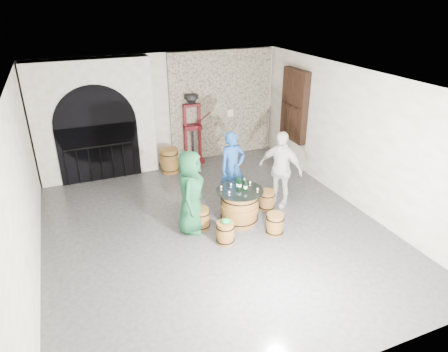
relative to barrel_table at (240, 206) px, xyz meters
name	(u,v)px	position (x,y,z in m)	size (l,w,h in m)	color
ground	(213,228)	(-0.64, -0.03, -0.39)	(8.00, 8.00, 0.00)	#303032
wall_back	(162,111)	(-0.64, 3.97, 1.21)	(8.00, 8.00, 0.00)	white
wall_front	(334,281)	(-0.64, -4.03, 1.21)	(8.00, 8.00, 0.00)	white
wall_left	(22,191)	(-4.14, -0.03, 1.21)	(8.00, 8.00, 0.00)	white
wall_right	(353,138)	(2.86, -0.03, 1.21)	(8.00, 8.00, 0.00)	white
ceiling	(212,81)	(-0.64, -0.03, 2.81)	(8.00, 8.00, 0.00)	beige
stone_facing_panel	(221,105)	(1.16, 3.91, 1.21)	(3.20, 0.12, 3.18)	#AEA18B
arched_opening	(95,121)	(-2.54, 3.71, 1.19)	(3.10, 0.60, 3.19)	white
shuttered_window	(294,105)	(2.74, 2.37, 1.41)	(0.23, 1.10, 2.00)	black
barrel_table	(240,206)	(0.00, 0.00, 0.00)	(1.03, 1.03, 0.79)	brown
barrel_stool_left	(201,219)	(-0.88, 0.08, -0.16)	(0.39, 0.39, 0.48)	brown
barrel_stool_far	(233,194)	(0.22, 0.86, -0.16)	(0.39, 0.39, 0.48)	brown
barrel_stool_right	(267,200)	(0.84, 0.28, -0.16)	(0.39, 0.39, 0.48)	brown
barrel_stool_near_right	(275,224)	(0.49, -0.74, -0.16)	(0.39, 0.39, 0.48)	brown
barrel_stool_near_left	(225,233)	(-0.61, -0.64, -0.16)	(0.39, 0.39, 0.48)	brown
green_cap	(226,221)	(-0.60, -0.64, 0.12)	(0.23, 0.18, 0.10)	#0B8235
person_green	(191,192)	(-1.09, 0.09, 0.52)	(0.89, 0.58, 1.82)	#134627
person_blue	(233,167)	(0.25, 0.97, 0.50)	(0.65, 0.43, 1.78)	navy
person_white	(280,169)	(1.22, 0.40, 0.53)	(1.08, 0.45, 1.84)	silver
wine_bottle_left	(240,184)	(0.01, 0.03, 0.53)	(0.08, 0.08, 0.32)	black
wine_bottle_center	(245,186)	(0.09, -0.09, 0.53)	(0.08, 0.08, 0.32)	black
wine_bottle_right	(238,184)	(-0.01, 0.06, 0.53)	(0.08, 0.08, 0.32)	black
tasting_glass_a	(229,193)	(-0.31, -0.14, 0.45)	(0.05, 0.05, 0.10)	orange
tasting_glass_b	(250,183)	(0.30, 0.12, 0.45)	(0.05, 0.05, 0.10)	orange
tasting_glass_c	(231,186)	(-0.13, 0.19, 0.45)	(0.05, 0.05, 0.10)	orange
tasting_glass_d	(245,180)	(0.27, 0.32, 0.45)	(0.05, 0.05, 0.10)	orange
tasting_glass_e	(258,190)	(0.31, -0.24, 0.45)	(0.05, 0.05, 0.10)	orange
tasting_glass_f	(221,188)	(-0.37, 0.16, 0.45)	(0.05, 0.05, 0.10)	orange
side_barrel	(169,161)	(-0.71, 3.22, -0.05)	(0.52, 0.52, 0.70)	brown
corking_press	(192,124)	(0.15, 3.67, 0.80)	(0.84, 0.48, 2.04)	#540E14
control_box	(230,113)	(1.41, 3.83, 0.96)	(0.18, 0.10, 0.22)	silver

